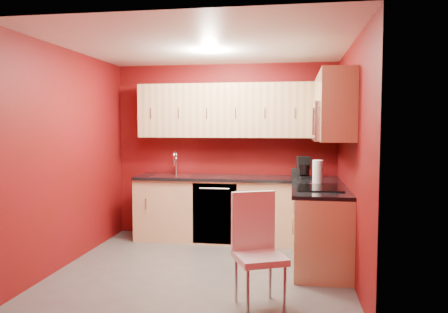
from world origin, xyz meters
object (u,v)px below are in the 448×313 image
(microwave, at_px, (331,122))
(sink, at_px, (173,173))
(napkin_holder, at_px, (297,173))
(dining_chair, at_px, (260,251))
(paper_towel, at_px, (318,172))
(coffee_maker, at_px, (305,167))

(microwave, relative_size, sink, 1.46)
(napkin_holder, bearing_deg, dining_chair, -98.67)
(paper_towel, relative_size, dining_chair, 0.29)
(microwave, distance_m, sink, 2.43)
(coffee_maker, relative_size, dining_chair, 0.28)
(napkin_holder, height_order, dining_chair, napkin_holder)
(coffee_maker, relative_size, paper_towel, 1.00)
(dining_chair, bearing_deg, sink, 98.85)
(microwave, height_order, napkin_holder, microwave)
(microwave, xyz_separation_m, napkin_holder, (-0.36, 0.98, -0.69))
(microwave, bearing_deg, napkin_holder, 110.23)
(coffee_maker, distance_m, dining_chair, 2.26)
(coffee_maker, height_order, paper_towel, paper_towel)
(microwave, height_order, coffee_maker, microwave)
(sink, height_order, dining_chair, sink)
(coffee_maker, height_order, napkin_holder, coffee_maker)
(napkin_holder, xyz_separation_m, paper_towel, (0.25, -0.61, 0.08))
(coffee_maker, xyz_separation_m, napkin_holder, (-0.11, 0.02, -0.08))
(dining_chair, bearing_deg, coffee_maker, 54.88)
(sink, relative_size, dining_chair, 0.51)
(paper_towel, bearing_deg, coffee_maker, 103.53)
(sink, height_order, napkin_holder, sink)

